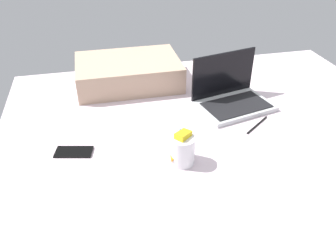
% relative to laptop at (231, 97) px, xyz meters
% --- Properties ---
extents(bed_mattress, '(1.80, 1.40, 0.18)m').
position_rel_laptop_xyz_m(bed_mattress, '(-0.14, -0.15, -0.13)').
color(bed_mattress, silver).
rests_on(bed_mattress, ground).
extents(laptop, '(0.37, 0.30, 0.23)m').
position_rel_laptop_xyz_m(laptop, '(0.00, 0.00, 0.00)').
color(laptop, '#B7BABC').
rests_on(laptop, bed_mattress).
extents(snack_cup, '(0.10, 0.10, 0.13)m').
position_rel_laptop_xyz_m(snack_cup, '(-0.33, -0.36, 0.02)').
color(snack_cup, silver).
rests_on(snack_cup, bed_mattress).
extents(cell_phone, '(0.15, 0.10, 0.01)m').
position_rel_laptop_xyz_m(cell_phone, '(-0.72, -0.21, -0.04)').
color(cell_phone, black).
rests_on(cell_phone, bed_mattress).
extents(pillow, '(0.52, 0.36, 0.13)m').
position_rel_laptop_xyz_m(pillow, '(-0.44, 0.33, 0.02)').
color(pillow, tan).
rests_on(pillow, bed_mattress).
extents(charger_cable, '(0.14, 0.11, 0.01)m').
position_rel_laptop_xyz_m(charger_cable, '(0.05, -0.19, -0.04)').
color(charger_cable, black).
rests_on(charger_cable, bed_mattress).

